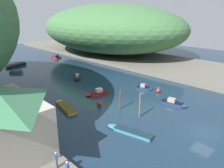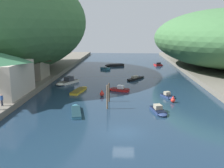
{
  "view_description": "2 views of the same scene",
  "coord_description": "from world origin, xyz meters",
  "px_view_note": "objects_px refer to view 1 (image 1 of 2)",
  "views": [
    {
      "loc": [
        -25.33,
        -9.04,
        14.59
      ],
      "look_at": [
        2.69,
        19.43,
        1.22
      ],
      "focal_mm": 35.0,
      "sensor_mm": 36.0,
      "label": 1
    },
    {
      "loc": [
        0.01,
        -26.86,
        11.7
      ],
      "look_at": [
        -2.16,
        16.33,
        2.07
      ],
      "focal_mm": 40.0,
      "sensor_mm": 36.0,
      "label": 2
    }
  ],
  "objects_px": {
    "boat_near_quay": "(15,66)",
    "boat_navy_launch": "(145,88)",
    "boat_yellow_tender": "(77,76)",
    "boat_red_skiff": "(65,106)",
    "boat_open_rowboat": "(55,57)",
    "channel_buoy_far": "(99,103)",
    "boat_far_right_bank": "(97,93)",
    "person_on_quay": "(67,168)",
    "boat_mid_channel": "(128,131)",
    "boat_cabin_cruiser": "(175,103)",
    "channel_buoy_near": "(158,90)",
    "person_by_boathouse": "(56,159)",
    "boat_far_upstream": "(15,72)",
    "boat_white_cruiser": "(22,101)"
  },
  "relations": [
    {
      "from": "boat_mid_channel",
      "to": "boat_near_quay",
      "type": "bearing_deg",
      "value": 72.68
    },
    {
      "from": "boat_yellow_tender",
      "to": "person_on_quay",
      "type": "xyz_separation_m",
      "value": [
        -20.25,
        -26.59,
        1.65
      ]
    },
    {
      "from": "boat_near_quay",
      "to": "boat_yellow_tender",
      "type": "relative_size",
      "value": 1.13
    },
    {
      "from": "boat_red_skiff",
      "to": "person_on_quay",
      "type": "relative_size",
      "value": 3.81
    },
    {
      "from": "person_by_boathouse",
      "to": "boat_far_upstream",
      "type": "bearing_deg",
      "value": 2.56
    },
    {
      "from": "boat_white_cruiser",
      "to": "boat_red_skiff",
      "type": "bearing_deg",
      "value": 149.95
    },
    {
      "from": "boat_white_cruiser",
      "to": "channel_buoy_near",
      "type": "bearing_deg",
      "value": 175.61
    },
    {
      "from": "boat_cabin_cruiser",
      "to": "channel_buoy_near",
      "type": "distance_m",
      "value": 5.92
    },
    {
      "from": "person_on_quay",
      "to": "boat_open_rowboat",
      "type": "bearing_deg",
      "value": -25.12
    },
    {
      "from": "boat_yellow_tender",
      "to": "boat_far_upstream",
      "type": "bearing_deg",
      "value": 158.8
    },
    {
      "from": "boat_mid_channel",
      "to": "person_by_boathouse",
      "type": "distance_m",
      "value": 10.6
    },
    {
      "from": "boat_far_upstream",
      "to": "boat_cabin_cruiser",
      "type": "relative_size",
      "value": 0.76
    },
    {
      "from": "boat_far_right_bank",
      "to": "boat_open_rowboat",
      "type": "distance_m",
      "value": 36.65
    },
    {
      "from": "boat_white_cruiser",
      "to": "boat_cabin_cruiser",
      "type": "xyz_separation_m",
      "value": [
        17.42,
        -18.23,
        -0.12
      ]
    },
    {
      "from": "boat_far_right_bank",
      "to": "channel_buoy_far",
      "type": "bearing_deg",
      "value": 163.23
    },
    {
      "from": "boat_near_quay",
      "to": "boat_cabin_cruiser",
      "type": "bearing_deg",
      "value": 171.97
    },
    {
      "from": "boat_mid_channel",
      "to": "boat_open_rowboat",
      "type": "xyz_separation_m",
      "value": [
        17.74,
        47.36,
        0.11
      ]
    },
    {
      "from": "boat_mid_channel",
      "to": "boat_open_rowboat",
      "type": "bearing_deg",
      "value": 56.62
    },
    {
      "from": "channel_buoy_far",
      "to": "person_by_boathouse",
      "type": "distance_m",
      "value": 16.45
    },
    {
      "from": "boat_red_skiff",
      "to": "person_on_quay",
      "type": "distance_m",
      "value": 16.99
    },
    {
      "from": "boat_open_rowboat",
      "to": "channel_buoy_far",
      "type": "height_order",
      "value": "channel_buoy_far"
    },
    {
      "from": "boat_red_skiff",
      "to": "boat_mid_channel",
      "type": "distance_m",
      "value": 12.12
    },
    {
      "from": "boat_navy_launch",
      "to": "person_by_boathouse",
      "type": "relative_size",
      "value": 1.98
    },
    {
      "from": "boat_yellow_tender",
      "to": "boat_mid_channel",
      "type": "xyz_separation_m",
      "value": [
        -9.81,
        -24.23,
        -0.08
      ]
    },
    {
      "from": "channel_buoy_far",
      "to": "person_on_quay",
      "type": "relative_size",
      "value": 0.69
    },
    {
      "from": "boat_mid_channel",
      "to": "person_on_quay",
      "type": "distance_m",
      "value": 10.84
    },
    {
      "from": "boat_near_quay",
      "to": "boat_navy_launch",
      "type": "xyz_separation_m",
      "value": [
        11.03,
        -36.28,
        -0.06
      ]
    },
    {
      "from": "boat_red_skiff",
      "to": "person_by_boathouse",
      "type": "distance_m",
      "value": 15.53
    },
    {
      "from": "boat_near_quay",
      "to": "person_by_boathouse",
      "type": "relative_size",
      "value": 3.78
    },
    {
      "from": "boat_yellow_tender",
      "to": "boat_mid_channel",
      "type": "height_order",
      "value": "boat_yellow_tender"
    },
    {
      "from": "channel_buoy_far",
      "to": "person_on_quay",
      "type": "xyz_separation_m",
      "value": [
        -13.4,
        -11.18,
        1.48
      ]
    },
    {
      "from": "boat_open_rowboat",
      "to": "boat_cabin_cruiser",
      "type": "bearing_deg",
      "value": -107.8
    },
    {
      "from": "boat_cabin_cruiser",
      "to": "boat_red_skiff",
      "type": "bearing_deg",
      "value": -54.15
    },
    {
      "from": "boat_white_cruiser",
      "to": "boat_navy_launch",
      "type": "relative_size",
      "value": 1.85
    },
    {
      "from": "boat_near_quay",
      "to": "person_by_boathouse",
      "type": "bearing_deg",
      "value": 144.2
    },
    {
      "from": "boat_yellow_tender",
      "to": "boat_far_right_bank",
      "type": "xyz_separation_m",
      "value": [
        -4.06,
        -11.51,
        0.06
      ]
    },
    {
      "from": "boat_white_cruiser",
      "to": "boat_mid_channel",
      "type": "height_order",
      "value": "boat_white_cruiser"
    },
    {
      "from": "boat_yellow_tender",
      "to": "person_by_boathouse",
      "type": "xyz_separation_m",
      "value": [
        -20.25,
        -24.83,
        1.65
      ]
    },
    {
      "from": "channel_buoy_far",
      "to": "person_by_boathouse",
      "type": "height_order",
      "value": "person_by_boathouse"
    },
    {
      "from": "boat_open_rowboat",
      "to": "person_by_boathouse",
      "type": "distance_m",
      "value": 55.65
    },
    {
      "from": "boat_near_quay",
      "to": "boat_open_rowboat",
      "type": "xyz_separation_m",
      "value": [
        14.24,
        2.65,
        -0.03
      ]
    },
    {
      "from": "boat_navy_launch",
      "to": "person_on_quay",
      "type": "height_order",
      "value": "person_on_quay"
    },
    {
      "from": "boat_yellow_tender",
      "to": "boat_mid_channel",
      "type": "distance_m",
      "value": 26.14
    },
    {
      "from": "boat_yellow_tender",
      "to": "boat_red_skiff",
      "type": "xyz_separation_m",
      "value": [
        -11.36,
        -12.21,
        -0.06
      ]
    },
    {
      "from": "boat_navy_launch",
      "to": "channel_buoy_near",
      "type": "xyz_separation_m",
      "value": [
        0.26,
        -2.98,
        0.13
      ]
    },
    {
      "from": "boat_red_skiff",
      "to": "boat_far_upstream",
      "type": "relative_size",
      "value": 1.89
    },
    {
      "from": "boat_yellow_tender",
      "to": "boat_cabin_cruiser",
      "type": "distance_m",
      "value": 24.03
    },
    {
      "from": "boat_cabin_cruiser",
      "to": "channel_buoy_far",
      "type": "relative_size",
      "value": 3.81
    },
    {
      "from": "person_by_boathouse",
      "to": "channel_buoy_far",
      "type": "bearing_deg",
      "value": -35.87
    },
    {
      "from": "boat_cabin_cruiser",
      "to": "boat_navy_launch",
      "type": "bearing_deg",
      "value": -121.11
    }
  ]
}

